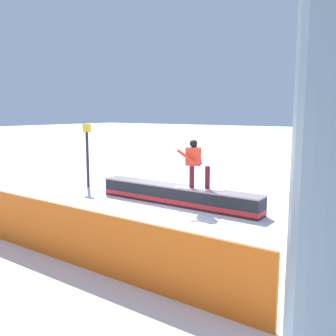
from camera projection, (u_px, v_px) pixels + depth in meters
ground_plane at (177, 204)px, 11.22m from camera, size 120.00×120.00×0.00m
grind_box at (177, 196)px, 11.18m from camera, size 5.32×0.70×0.56m
snowboarder at (195, 162)px, 10.62m from camera, size 1.44×0.72×1.38m
safety_fence at (40, 226)px, 7.30m from camera, size 9.34×0.20×1.06m
trail_marker at (87, 154)px, 13.62m from camera, size 0.40×0.10×2.29m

